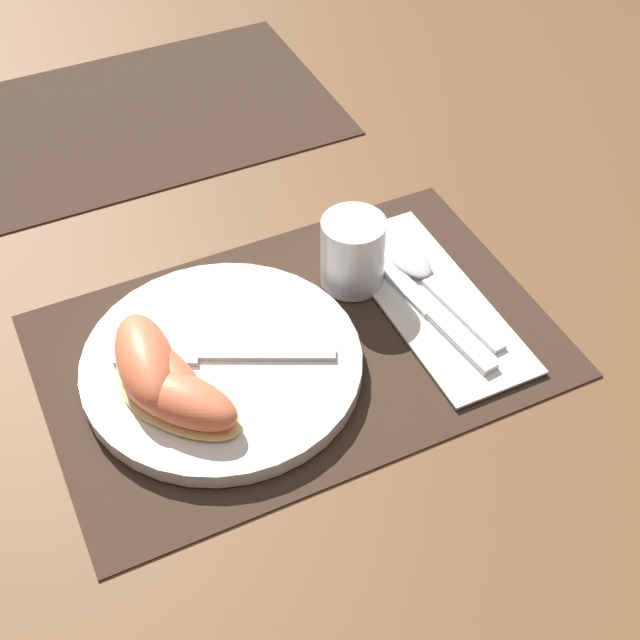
{
  "coord_description": "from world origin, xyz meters",
  "views": [
    {
      "loc": [
        -0.22,
        -0.52,
        0.62
      ],
      "look_at": [
        0.02,
        0.0,
        0.02
      ],
      "focal_mm": 50.0,
      "sensor_mm": 36.0,
      "label": 1
    }
  ],
  "objects_px": {
    "citrus_wedge_0": "(146,364)",
    "fork": "(208,354)",
    "knife": "(423,303)",
    "juice_glass": "(353,256)",
    "spoon": "(424,274)",
    "citrus_wedge_1": "(167,375)",
    "plate": "(223,366)",
    "citrus_wedge_2": "(179,400)"
  },
  "relations": [
    {
      "from": "spoon",
      "to": "knife",
      "type": "bearing_deg",
      "value": -121.28
    },
    {
      "from": "plate",
      "to": "citrus_wedge_0",
      "type": "distance_m",
      "value": 0.07
    },
    {
      "from": "juice_glass",
      "to": "knife",
      "type": "height_order",
      "value": "juice_glass"
    },
    {
      "from": "knife",
      "to": "fork",
      "type": "height_order",
      "value": "fork"
    },
    {
      "from": "juice_glass",
      "to": "citrus_wedge_1",
      "type": "relative_size",
      "value": 0.64
    },
    {
      "from": "juice_glass",
      "to": "fork",
      "type": "xyz_separation_m",
      "value": [
        -0.17,
        -0.05,
        -0.01
      ]
    },
    {
      "from": "citrus_wedge_0",
      "to": "fork",
      "type": "bearing_deg",
      "value": 2.5
    },
    {
      "from": "citrus_wedge_1",
      "to": "citrus_wedge_2",
      "type": "distance_m",
      "value": 0.03
    },
    {
      "from": "plate",
      "to": "fork",
      "type": "bearing_deg",
      "value": 132.85
    },
    {
      "from": "plate",
      "to": "spoon",
      "type": "distance_m",
      "value": 0.23
    },
    {
      "from": "juice_glass",
      "to": "citrus_wedge_0",
      "type": "bearing_deg",
      "value": -167.61
    },
    {
      "from": "knife",
      "to": "fork",
      "type": "relative_size",
      "value": 1.17
    },
    {
      "from": "plate",
      "to": "citrus_wedge_0",
      "type": "xyz_separation_m",
      "value": [
        -0.07,
        0.01,
        0.03
      ]
    },
    {
      "from": "juice_glass",
      "to": "citrus_wedge_0",
      "type": "relative_size",
      "value": 0.62
    },
    {
      "from": "fork",
      "to": "citrus_wedge_1",
      "type": "distance_m",
      "value": 0.05
    },
    {
      "from": "plate",
      "to": "citrus_wedge_0",
      "type": "relative_size",
      "value": 2.09
    },
    {
      "from": "citrus_wedge_0",
      "to": "citrus_wedge_1",
      "type": "xyz_separation_m",
      "value": [
        0.01,
        -0.02,
        -0.0
      ]
    },
    {
      "from": "spoon",
      "to": "citrus_wedge_1",
      "type": "distance_m",
      "value": 0.28
    },
    {
      "from": "knife",
      "to": "spoon",
      "type": "relative_size",
      "value": 1.28
    },
    {
      "from": "juice_glass",
      "to": "fork",
      "type": "height_order",
      "value": "juice_glass"
    },
    {
      "from": "knife",
      "to": "citrus_wedge_0",
      "type": "bearing_deg",
      "value": 177.09
    },
    {
      "from": "fork",
      "to": "citrus_wedge_1",
      "type": "relative_size",
      "value": 1.59
    },
    {
      "from": "spoon",
      "to": "citrus_wedge_1",
      "type": "xyz_separation_m",
      "value": [
        -0.28,
        -0.04,
        0.02
      ]
    },
    {
      "from": "knife",
      "to": "citrus_wedge_0",
      "type": "distance_m",
      "value": 0.27
    },
    {
      "from": "knife",
      "to": "citrus_wedge_0",
      "type": "height_order",
      "value": "citrus_wedge_0"
    },
    {
      "from": "knife",
      "to": "fork",
      "type": "bearing_deg",
      "value": 175.68
    },
    {
      "from": "juice_glass",
      "to": "spoon",
      "type": "relative_size",
      "value": 0.44
    },
    {
      "from": "fork",
      "to": "citrus_wedge_1",
      "type": "height_order",
      "value": "citrus_wedge_1"
    },
    {
      "from": "citrus_wedge_0",
      "to": "spoon",
      "type": "bearing_deg",
      "value": 3.74
    },
    {
      "from": "plate",
      "to": "juice_glass",
      "type": "distance_m",
      "value": 0.17
    },
    {
      "from": "plate",
      "to": "citrus_wedge_2",
      "type": "bearing_deg",
      "value": -143.12
    },
    {
      "from": "citrus_wedge_2",
      "to": "fork",
      "type": "bearing_deg",
      "value": 49.02
    },
    {
      "from": "juice_glass",
      "to": "knife",
      "type": "bearing_deg",
      "value": -54.75
    },
    {
      "from": "plate",
      "to": "citrus_wedge_1",
      "type": "relative_size",
      "value": 2.16
    },
    {
      "from": "plate",
      "to": "juice_glass",
      "type": "bearing_deg",
      "value": 19.72
    },
    {
      "from": "plate",
      "to": "juice_glass",
      "type": "xyz_separation_m",
      "value": [
        0.16,
        0.06,
        0.02
      ]
    },
    {
      "from": "plate",
      "to": "knife",
      "type": "height_order",
      "value": "plate"
    },
    {
      "from": "citrus_wedge_0",
      "to": "citrus_wedge_2",
      "type": "height_order",
      "value": "citrus_wedge_0"
    },
    {
      "from": "plate",
      "to": "citrus_wedge_1",
      "type": "distance_m",
      "value": 0.06
    },
    {
      "from": "knife",
      "to": "citrus_wedge_1",
      "type": "distance_m",
      "value": 0.26
    },
    {
      "from": "plate",
      "to": "citrus_wedge_1",
      "type": "height_order",
      "value": "citrus_wedge_1"
    },
    {
      "from": "citrus_wedge_1",
      "to": "fork",
      "type": "bearing_deg",
      "value": 23.12
    }
  ]
}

